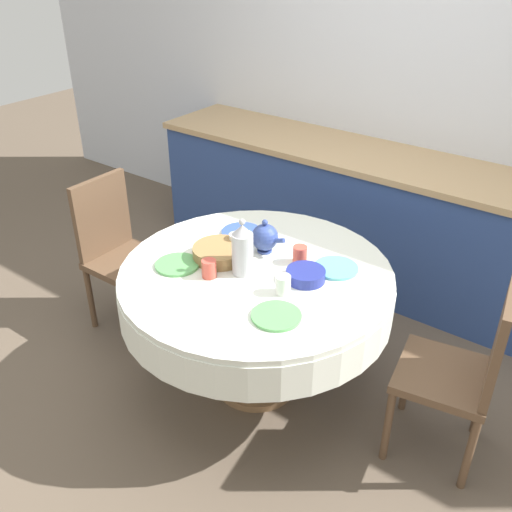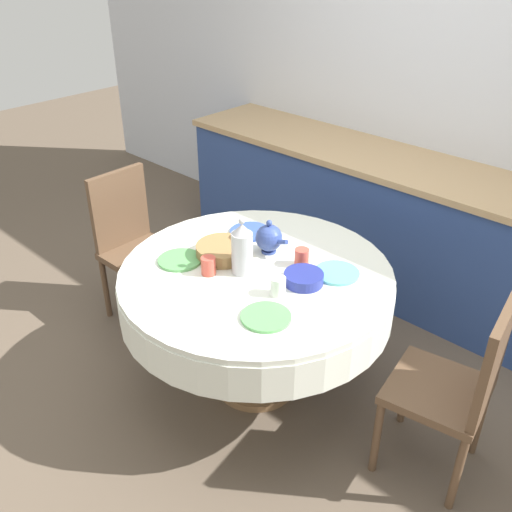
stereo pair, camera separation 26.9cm
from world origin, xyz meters
name	(u,v)px [view 2 (the right image)]	position (x,y,z in m)	size (l,w,h in m)	color
ground_plane	(256,383)	(0.00, 0.00, 0.00)	(12.00, 12.00, 0.00)	brown
wall_back	(444,85)	(0.00, 1.68, 1.30)	(7.00, 0.05, 2.60)	silver
kitchen_counter	(397,227)	(0.00, 1.35, 0.45)	(3.24, 0.64, 0.89)	#2D4784
dining_table	(256,292)	(0.00, 0.00, 0.60)	(1.33, 1.33, 0.72)	olive
chair_left	(459,384)	(0.99, 0.17, 0.51)	(0.46, 0.46, 0.92)	brown
chair_right	(133,240)	(-1.01, -0.01, 0.51)	(0.40, 0.40, 0.92)	brown
plate_near_left	(180,260)	(-0.33, -0.19, 0.73)	(0.22, 0.22, 0.01)	#5BA85B
cup_near_left	(208,266)	(-0.14, -0.17, 0.77)	(0.07, 0.07, 0.09)	#CC4C3D
plate_near_right	(266,317)	(0.29, -0.25, 0.73)	(0.22, 0.22, 0.01)	#5BA85B
cup_near_right	(278,286)	(0.21, -0.08, 0.77)	(0.07, 0.07, 0.09)	white
plate_far_left	(250,232)	(-0.29, 0.26, 0.73)	(0.22, 0.22, 0.01)	#3856AD
cup_far_left	(241,241)	(-0.20, 0.10, 0.77)	(0.07, 0.07, 0.09)	white
plate_far_right	(337,273)	(0.30, 0.24, 0.73)	(0.22, 0.22, 0.01)	#60BCB7
cup_far_right	(302,257)	(0.13, 0.19, 0.77)	(0.07, 0.07, 0.09)	#CC4C3D
coffee_carafe	(242,249)	(-0.04, -0.05, 0.85)	(0.10, 0.10, 0.29)	#B2B2B7
teapot	(269,238)	(-0.07, 0.17, 0.80)	(0.19, 0.14, 0.18)	#33478E
bread_basket	(223,251)	(-0.21, -0.01, 0.75)	(0.26, 0.26, 0.06)	olive
fruit_bowl	(304,278)	(0.24, 0.07, 0.75)	(0.18, 0.18, 0.05)	navy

